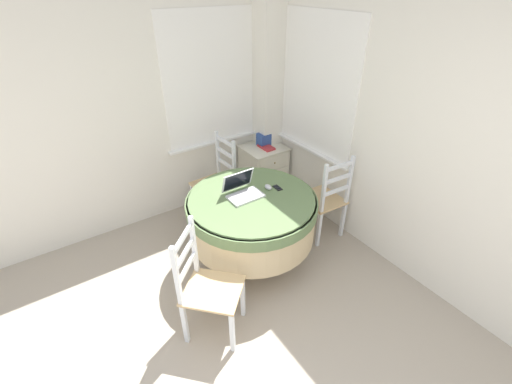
{
  "coord_description": "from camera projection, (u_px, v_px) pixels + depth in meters",
  "views": [
    {
      "loc": [
        -0.23,
        -0.53,
        2.46
      ],
      "look_at": [
        1.35,
        1.8,
        0.67
      ],
      "focal_mm": 24.0,
      "sensor_mm": 36.0,
      "label": 1
    }
  ],
  "objects": [
    {
      "name": "cell_phone",
      "position": [
        277.0,
        188.0,
        3.25
      ],
      "size": [
        0.06,
        0.1,
        0.01
      ],
      "color": "black",
      "rests_on": "round_dining_table"
    },
    {
      "name": "dining_chair_near_right_window",
      "position": [
        325.0,
        199.0,
        3.62
      ],
      "size": [
        0.41,
        0.45,
        0.98
      ],
      "color": "tan",
      "rests_on": "ground_plane"
    },
    {
      "name": "dining_chair_near_back_window",
      "position": [
        217.0,
        182.0,
        3.93
      ],
      "size": [
        0.45,
        0.41,
        0.98
      ],
      "color": "tan",
      "rests_on": "ground_plane"
    },
    {
      "name": "dining_chair_camera_near",
      "position": [
        207.0,
        288.0,
        2.6
      ],
      "size": [
        0.58,
        0.58,
        0.98
      ],
      "color": "tan",
      "rests_on": "ground_plane"
    },
    {
      "name": "storage_box",
      "position": [
        264.0,
        139.0,
        4.29
      ],
      "size": [
        0.15,
        0.13,
        0.16
      ],
      "color": "#2D4C93",
      "rests_on": "corner_cabinet"
    },
    {
      "name": "laptop",
      "position": [
        243.0,
        191.0,
        3.14
      ],
      "size": [
        0.32,
        0.27,
        0.21
      ],
      "color": "silver",
      "rests_on": "round_dining_table"
    },
    {
      "name": "computer_mouse",
      "position": [
        268.0,
        187.0,
        3.23
      ],
      "size": [
        0.05,
        0.08,
        0.04
      ],
      "color": "silver",
      "rests_on": "round_dining_table"
    },
    {
      "name": "corner_cabinet",
      "position": [
        264.0,
        170.0,
        4.45
      ],
      "size": [
        0.51,
        0.49,
        0.64
      ],
      "color": "silver",
      "rests_on": "ground_plane"
    },
    {
      "name": "book_on_cabinet",
      "position": [
        266.0,
        147.0,
        4.25
      ],
      "size": [
        0.13,
        0.22,
        0.02
      ],
      "color": "#BC3338",
      "rests_on": "corner_cabinet"
    },
    {
      "name": "round_dining_table",
      "position": [
        252.0,
        214.0,
        3.22
      ],
      "size": [
        1.22,
        1.22,
        0.75
      ],
      "color": "#4C3D2D",
      "rests_on": "ground_plane"
    },
    {
      "name": "corner_room_shell",
      "position": [
        253.0,
        131.0,
        3.08
      ],
      "size": [
        4.59,
        4.78,
        2.55
      ],
      "color": "white",
      "rests_on": "ground_plane"
    }
  ]
}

